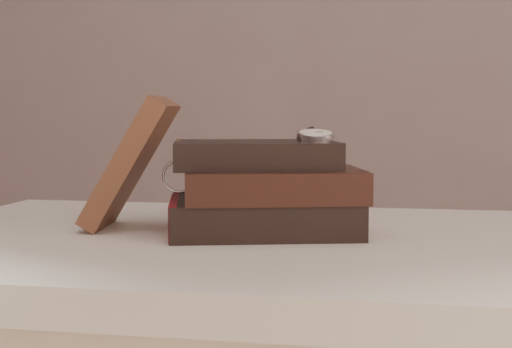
# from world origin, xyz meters

# --- Properties ---
(table) EXTENTS (1.00, 0.60, 0.75)m
(table) POSITION_xyz_m (0.00, 0.35, 0.66)
(table) COLOR beige
(table) RESTS_ON ground
(book_stack) EXTENTS (0.27, 0.21, 0.12)m
(book_stack) POSITION_xyz_m (-0.04, 0.37, 0.80)
(book_stack) COLOR black
(book_stack) RESTS_ON table
(journal) EXTENTS (0.13, 0.13, 0.17)m
(journal) POSITION_xyz_m (-0.22, 0.38, 0.84)
(journal) COLOR #402318
(journal) RESTS_ON table
(pocket_watch) EXTENTS (0.06, 0.15, 0.02)m
(pocket_watch) POSITION_xyz_m (0.03, 0.38, 0.87)
(pocket_watch) COLOR silver
(pocket_watch) RESTS_ON book_stack
(eyeglasses) EXTENTS (0.12, 0.13, 0.05)m
(eyeglasses) POSITION_xyz_m (-0.14, 0.42, 0.82)
(eyeglasses) COLOR silver
(eyeglasses) RESTS_ON book_stack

